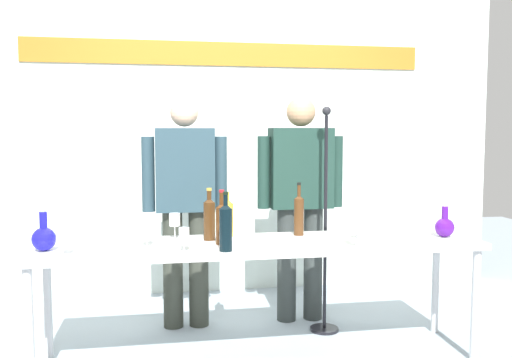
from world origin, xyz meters
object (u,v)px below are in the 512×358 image
Objects in this scene: wine_bottle_1 at (226,226)px; wine_glass_right_0 at (357,226)px; wine_bottle_2 at (299,214)px; wine_glass_left_1 at (63,236)px; wine_bottle_0 at (227,217)px; presenter_right at (300,193)px; decanter_blue_right at (445,226)px; wine_bottle_4 at (222,222)px; wine_glass_left_0 at (175,220)px; wine_glass_left_3 at (146,229)px; wine_glass_right_1 at (359,223)px; wine_glass_right_2 at (333,217)px; microphone_stand at (325,257)px; presenter_left at (185,198)px; wine_glass_left_2 at (184,234)px; wine_bottle_3 at (209,218)px; display_table at (260,251)px; decanter_blue_left at (44,238)px.

wine_bottle_1 is 1.97× the size of wine_glass_right_0.
wine_glass_left_1 is (-1.39, -0.38, -0.03)m from wine_bottle_2.
presenter_right is at bearing 37.58° from wine_bottle_0.
wine_bottle_4 reaches higher than decanter_blue_right.
wine_glass_left_0 is 0.96× the size of wine_glass_right_0.
wine_glass_left_3 is 1.29m from wine_glass_right_1.
wine_bottle_4 reaches higher than wine_glass_right_2.
wine_bottle_1 is 1.05m from microphone_stand.
decanter_blue_right is 1.38m from wine_bottle_0.
wine_glass_left_3 is at bearing -147.96° from presenter_right.
microphone_stand reaches higher than wine_glass_left_3.
microphone_stand is at bearing 11.94° from wine_glass_left_0.
wine_glass_right_0 is 0.72m from microphone_stand.
wine_bottle_2 is 2.34× the size of wine_glass_right_2.
wine_bottle_2 is 2.12× the size of wine_glass_left_0.
wine_bottle_2 is 2.44× the size of wine_glass_right_1.
presenter_left is 0.72m from wine_bottle_4.
wine_bottle_4 is 0.28m from wine_glass_left_2.
wine_glass_left_0 is at bearing 157.63° from wine_glass_right_0.
wine_glass_left_1 is (-0.87, 0.02, -0.03)m from wine_bottle_1.
wine_glass_left_2 is at bearing -126.18° from wine_bottle_0.
wine_glass_left_2 is 1.20m from microphone_stand.
wine_glass_left_3 is at bearing 155.15° from wine_bottle_1.
wine_glass_right_2 is at bearing 8.55° from wine_bottle_3.
wine_glass_right_1 is (0.19, -0.70, -0.12)m from presenter_right.
wine_glass_right_2 reaches higher than wine_glass_left_3.
display_table is at bearing 7.70° from wine_bottle_4.
wine_glass_right_0 is 0.11× the size of microphone_stand.
wine_glass_left_1 is 0.89× the size of wine_glass_right_0.
decanter_blue_left is at bearing -138.95° from presenter_left.
display_table is at bearing -19.83° from wine_glass_left_0.
decanter_blue_right is 1.85m from wine_glass_left_3.
wine_bottle_4 is (-0.00, 0.19, -0.01)m from wine_bottle_1.
microphone_stand is at bearing 29.45° from wine_bottle_4.
wine_bottle_0 is at bearing -164.50° from microphone_stand.
presenter_left reaches higher than wine_glass_left_1.
display_table is 0.69m from wine_glass_left_3.
wine_glass_left_0 is (-1.69, 0.23, 0.05)m from decanter_blue_right.
presenter_left reaches higher than wine_bottle_2.
decanter_blue_right is 0.57m from wine_glass_right_1.
wine_bottle_1 is 0.87m from wine_glass_right_1.
presenter_left is at bearing 156.04° from decanter_blue_right.
decanter_blue_right is (2.42, 0.00, -0.01)m from decanter_blue_left.
wine_bottle_3 is at bearing 160.12° from display_table.
wine_bottle_2 is 0.98m from wine_glass_left_3.
wine_glass_right_2 is (1.04, 0.05, -0.01)m from wine_glass_left_0.
wine_bottle_3 is (-0.06, 0.33, -0.00)m from wine_bottle_1.
microphone_stand is at bearing -66.82° from presenter_right.
presenter_right is 10.22× the size of wine_glass_left_0.
wine_glass_left_1 is (-0.60, -0.39, -0.01)m from wine_glass_left_0.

